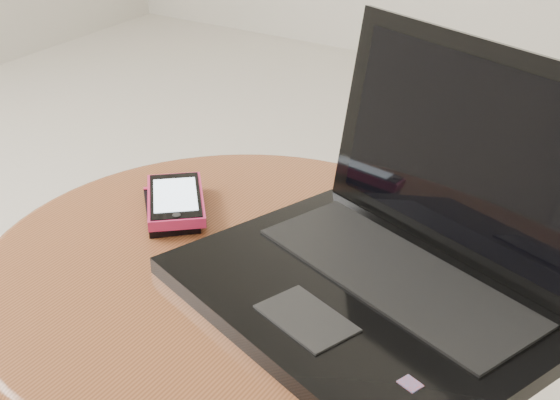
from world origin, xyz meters
The scene contains 4 objects.
table centered at (-0.11, -0.05, 0.36)m, with size 0.57×0.57×0.45m.
laptop centered at (0.05, -0.02, 0.50)m, with size 0.44×0.40×0.24m.
phone_black centered at (-0.24, 0.00, 0.46)m, with size 0.12×0.12×0.01m.
phone_pink centered at (-0.24, 0.00, 0.47)m, with size 0.13×0.14×0.01m.
Camera 1 is at (0.31, -0.64, 0.92)m, focal length 50.85 mm.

